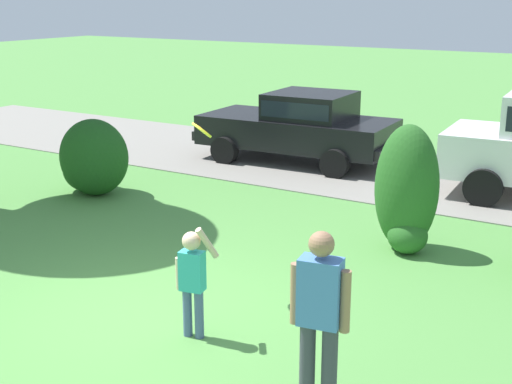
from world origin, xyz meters
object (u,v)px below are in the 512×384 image
at_px(child_thrower, 192,275).
at_px(frisbee, 202,130).
at_px(adult_onlooker, 320,316).
at_px(parked_sedan, 301,124).

xyz_separation_m(child_thrower, frisbee, (-0.60, 1.05, 1.35)).
height_order(child_thrower, adult_onlooker, adult_onlooker).
bearing_deg(frisbee, adult_onlooker, -35.13).
bearing_deg(child_thrower, parked_sedan, 109.97).
height_order(child_thrower, frisbee, frisbee).
distance_m(parked_sedan, adult_onlooker, 9.77).
height_order(parked_sedan, frisbee, frisbee).
relative_size(parked_sedan, frisbee, 13.82).
relative_size(parked_sedan, adult_onlooker, 2.57).
bearing_deg(adult_onlooker, frisbee, 144.87).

